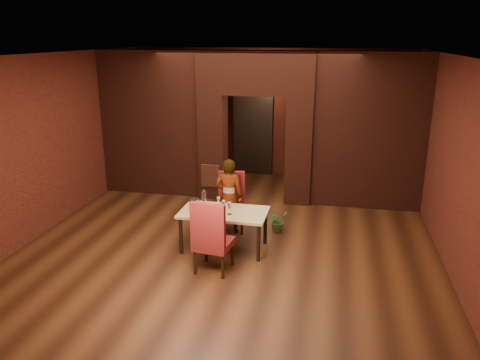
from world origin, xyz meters
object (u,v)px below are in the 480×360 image
object	(u,v)px
dining_table	(224,230)
chair_far	(231,203)
wine_glass_b	(224,206)
water_bottle	(204,199)
wine_glass_a	(218,202)
potted_plant	(278,221)
wine_glass_c	(230,208)
wine_bucket	(194,205)
chair_near	(214,235)
person_seated	(229,196)

from	to	relation	value
dining_table	chair_far	bearing A→B (deg)	94.72
wine_glass_b	water_bottle	xyz separation A→B (m)	(-0.36, 0.08, 0.07)
wine_glass_a	potted_plant	size ratio (longest dim) A/B	0.46
wine_glass_c	wine_bucket	xyz separation A→B (m)	(-0.62, 0.05, -0.00)
chair_near	person_seated	size ratio (longest dim) A/B	0.84
dining_table	water_bottle	bearing A→B (deg)	173.51
person_seated	water_bottle	size ratio (longest dim) A/B	4.19
chair_near	wine_bucket	distance (m)	0.89
chair_far	wine_bucket	xyz separation A→B (m)	(-0.44, -0.86, 0.24)
chair_near	water_bottle	bearing A→B (deg)	-58.98
wine_glass_a	potted_plant	world-z (taller)	wine_glass_a
chair_far	wine_glass_a	xyz separation A→B (m)	(-0.07, -0.64, 0.23)
wine_glass_c	water_bottle	distance (m)	0.51
dining_table	water_bottle	distance (m)	0.62
dining_table	chair_near	bearing A→B (deg)	-87.57
wine_glass_c	wine_glass_a	bearing A→B (deg)	133.76
chair_near	dining_table	bearing A→B (deg)	-81.99
chair_near	wine_glass_c	world-z (taller)	chair_near
wine_glass_b	water_bottle	size ratio (longest dim) A/B	0.59
wine_glass_c	wine_bucket	world-z (taller)	wine_glass_c
wine_bucket	chair_near	bearing A→B (deg)	-53.64
wine_glass_a	wine_glass_b	xyz separation A→B (m)	(0.14, -0.18, 0.01)
person_seated	wine_glass_b	bearing A→B (deg)	94.54
chair_near	wine_glass_b	bearing A→B (deg)	-82.36
wine_bucket	wine_glass_b	bearing A→B (deg)	4.21
chair_near	water_bottle	size ratio (longest dim) A/B	3.52
water_bottle	potted_plant	world-z (taller)	water_bottle
wine_glass_c	wine_bucket	size ratio (longest dim) A/B	1.03
wine_glass_c	chair_far	bearing A→B (deg)	101.44
wine_glass_b	potted_plant	world-z (taller)	wine_glass_b
chair_far	water_bottle	xyz separation A→B (m)	(-0.30, -0.75, 0.30)
wine_glass_b	wine_bucket	bearing A→B (deg)	-175.79
chair_far	chair_near	bearing A→B (deg)	-96.63
wine_glass_b	chair_far	bearing A→B (deg)	94.25
wine_bucket	potted_plant	size ratio (longest dim) A/B	0.50
person_seated	wine_glass_a	distance (m)	0.57
wine_bucket	potted_plant	xyz separation A→B (m)	(1.29, 1.00, -0.58)
chair_near	potted_plant	size ratio (longest dim) A/B	2.89
dining_table	person_seated	bearing A→B (deg)	97.04
wine_bucket	person_seated	bearing A→B (deg)	62.10
person_seated	wine_glass_a	size ratio (longest dim) A/B	7.56
chair_far	potted_plant	xyz separation A→B (m)	(0.85, 0.14, -0.34)
wine_glass_b	potted_plant	bearing A→B (deg)	50.62
chair_far	potted_plant	world-z (taller)	chair_far
person_seated	wine_bucket	distance (m)	0.89
wine_glass_a	person_seated	bearing A→B (deg)	84.94
wine_glass_a	wine_bucket	size ratio (longest dim) A/B	0.91
wine_glass_c	wine_bucket	bearing A→B (deg)	175.13
chair_far	wine_bucket	size ratio (longest dim) A/B	5.35
chair_far	person_seated	size ratio (longest dim) A/B	0.78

